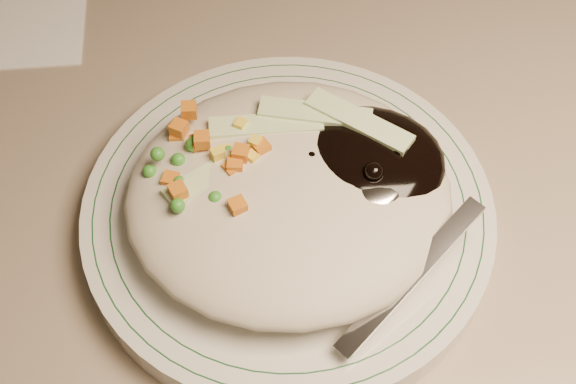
{
  "coord_description": "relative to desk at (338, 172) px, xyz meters",
  "views": [
    {
      "loc": [
        -0.09,
        0.92,
        1.17
      ],
      "look_at": [
        -0.07,
        1.2,
        0.78
      ],
      "focal_mm": 50.0,
      "sensor_mm": 36.0,
      "label": 1
    }
  ],
  "objects": [
    {
      "name": "desk",
      "position": [
        0.0,
        0.0,
        0.0
      ],
      "size": [
        1.4,
        0.7,
        0.74
      ],
      "color": "gray",
      "rests_on": "ground"
    },
    {
      "name": "plate",
      "position": [
        -0.07,
        -0.18,
        0.21
      ],
      "size": [
        0.25,
        0.25,
        0.02
      ],
      "primitive_type": "cylinder",
      "color": "silver",
      "rests_on": "desk"
    },
    {
      "name": "plate_rim",
      "position": [
        -0.07,
        -0.18,
        0.22
      ],
      "size": [
        0.24,
        0.24,
        0.0
      ],
      "color": "#144723",
      "rests_on": "plate"
    },
    {
      "name": "meal",
      "position": [
        -0.06,
        -0.18,
        0.24
      ],
      "size": [
        0.2,
        0.19,
        0.05
      ],
      "color": "#AEA68D",
      "rests_on": "plate"
    }
  ]
}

